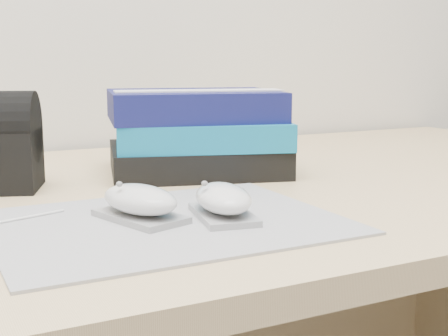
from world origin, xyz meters
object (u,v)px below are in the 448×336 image
desk (200,319)px  mouse_front (223,201)px  book_stack (196,132)px  mouse_rear (140,202)px

desk → mouse_front: (-0.09, -0.26, 0.26)m
desk → book_stack: size_ratio=5.28×
desk → mouse_front: 0.38m
desk → book_stack: book_stack is taller
mouse_rear → mouse_front: bearing=-21.4°
mouse_front → book_stack: 0.29m
mouse_front → mouse_rear: bearing=158.6°
desk → mouse_rear: (-0.17, -0.23, 0.26)m
mouse_front → book_stack: (0.09, 0.28, 0.04)m
mouse_front → book_stack: bearing=71.2°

